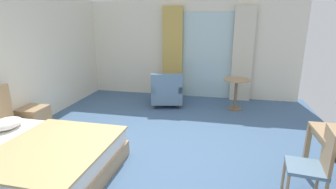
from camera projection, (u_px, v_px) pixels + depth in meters
ground at (156, 162)px, 4.04m from camera, size 6.20×7.82×0.10m
wall_back at (189, 49)px, 7.09m from camera, size 5.80×0.12×2.60m
balcony_glass_door at (207, 56)px, 6.96m from camera, size 1.40×0.02×2.29m
curtain_panel_left at (173, 53)px, 7.03m from camera, size 0.54×0.10×2.43m
curtain_panel_right at (243, 55)px, 6.65m from camera, size 0.52×0.10×2.43m
bed at (28, 157)px, 3.56m from camera, size 2.22×1.74×1.04m
nightstand at (34, 119)px, 4.96m from camera, size 0.45×0.48×0.48m
desk_chair at (315, 163)px, 2.92m from camera, size 0.46×0.45×0.95m
armchair_by_window at (167, 92)px, 6.45m from camera, size 0.91×0.93×0.86m
round_cafe_table at (236, 87)px, 6.12m from camera, size 0.62×0.62×0.75m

